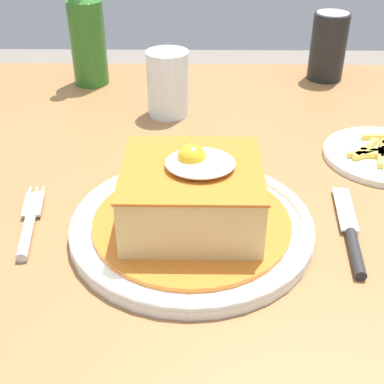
% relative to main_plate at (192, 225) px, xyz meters
% --- Properties ---
extents(dining_table, '(1.48, 0.98, 0.76)m').
position_rel_main_plate_xyz_m(dining_table, '(-0.04, 0.08, -0.10)').
color(dining_table, olive).
rests_on(dining_table, ground_plane).
extents(main_plate, '(0.27, 0.27, 0.02)m').
position_rel_main_plate_xyz_m(main_plate, '(0.00, 0.00, 0.00)').
color(main_plate, white).
rests_on(main_plate, dining_table).
extents(sandwich_meal, '(0.22, 0.22, 0.10)m').
position_rel_main_plate_xyz_m(sandwich_meal, '(0.00, -0.00, 0.04)').
color(sandwich_meal, '#C66B23').
rests_on(sandwich_meal, main_plate).
extents(fork, '(0.04, 0.14, 0.01)m').
position_rel_main_plate_xyz_m(fork, '(-0.19, -0.00, -0.00)').
color(fork, silver).
rests_on(fork, dining_table).
extents(knife, '(0.03, 0.17, 0.01)m').
position_rel_main_plate_xyz_m(knife, '(0.18, -0.02, -0.00)').
color(knife, '#262628').
rests_on(knife, dining_table).
extents(soda_can, '(0.07, 0.07, 0.12)m').
position_rel_main_plate_xyz_m(soda_can, '(0.25, 0.49, 0.05)').
color(soda_can, black).
rests_on(soda_can, dining_table).
extents(beer_bottle_green, '(0.06, 0.06, 0.27)m').
position_rel_main_plate_xyz_m(beer_bottle_green, '(-0.20, 0.46, 0.09)').
color(beer_bottle_green, '#2D6B23').
rests_on(beer_bottle_green, dining_table).
extents(drinking_glass, '(0.07, 0.07, 0.10)m').
position_rel_main_plate_xyz_m(drinking_glass, '(-0.05, 0.32, 0.04)').
color(drinking_glass, silver).
rests_on(drinking_glass, dining_table).
extents(side_plate_fries, '(0.17, 0.17, 0.02)m').
position_rel_main_plate_xyz_m(side_plate_fries, '(0.27, 0.17, -0.00)').
color(side_plate_fries, white).
rests_on(side_plate_fries, dining_table).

